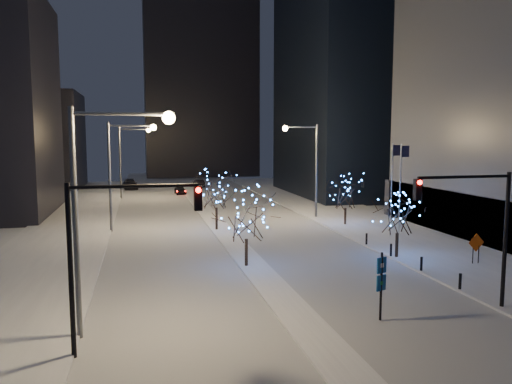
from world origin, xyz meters
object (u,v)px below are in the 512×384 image
object	(u,v)px
holiday_tree_median_far	(216,191)
construction_sign	(476,245)
holiday_tree_plaza_far	(346,193)
traffic_signal_east	(479,218)
holiday_tree_plaza_near	(398,215)
street_lamp_w_near	(100,189)
street_lamp_w_far	(128,152)
traffic_signal_west	(111,238)
car_near	(180,190)
wayfinding_sign	(381,279)
street_lamp_east	(308,158)
car_far	(130,184)
car_mid	(199,183)
holiday_tree_median_near	(246,216)
street_lamp_w_mid	(121,161)

from	to	relation	value
holiday_tree_median_far	construction_sign	bearing A→B (deg)	-46.79
holiday_tree_median_far	holiday_tree_plaza_far	size ratio (longest dim) A/B	1.11
traffic_signal_east	holiday_tree_plaza_near	world-z (taller)	traffic_signal_east
street_lamp_w_near	street_lamp_w_far	xyz separation A→B (m)	(0.00, 50.00, 0.00)
street_lamp_w_near	traffic_signal_west	size ratio (longest dim) A/B	1.43
street_lamp_w_far	holiday_tree_plaza_far	distance (m)	34.49
car_near	wayfinding_sign	size ratio (longest dim) A/B	1.11
traffic_signal_west	holiday_tree_plaza_near	distance (m)	22.34
traffic_signal_east	wayfinding_sign	xyz separation A→B (m)	(-5.21, -0.05, -2.72)
street_lamp_w_near	street_lamp_w_far	world-z (taller)	same
street_lamp_w_far	traffic_signal_east	size ratio (longest dim) A/B	1.43
traffic_signal_east	holiday_tree_plaza_near	xyz separation A→B (m)	(1.56, 10.74, -1.55)
holiday_tree_median_far	holiday_tree_plaza_near	xyz separation A→B (m)	(11.00, -13.39, -0.51)
street_lamp_east	traffic_signal_east	size ratio (longest dim) A/B	1.43
traffic_signal_east	car_far	distance (m)	66.32
holiday_tree_median_far	holiday_tree_plaza_far	bearing A→B (deg)	-0.78
car_near	holiday_tree_plaza_far	bearing A→B (deg)	-69.54
traffic_signal_east	car_mid	xyz separation A→B (m)	(-6.42, 64.66, -4.11)
traffic_signal_west	car_mid	xyz separation A→B (m)	(10.95, 65.66, -4.11)
car_far	wayfinding_sign	world-z (taller)	wayfinding_sign
street_lamp_w_far	holiday_tree_plaza_near	bearing A→B (deg)	-64.23
car_mid	construction_sign	world-z (taller)	construction_sign
street_lamp_east	traffic_signal_east	xyz separation A→B (m)	(-1.14, -29.00, -1.69)
street_lamp_east	car_far	world-z (taller)	street_lamp_east
holiday_tree_median_near	holiday_tree_median_far	size ratio (longest dim) A/B	1.01
street_lamp_w_mid	street_lamp_east	size ratio (longest dim) A/B	1.00
street_lamp_w_mid	car_near	world-z (taller)	street_lamp_w_mid
street_lamp_w_far	wayfinding_sign	size ratio (longest dim) A/B	3.01
holiday_tree_plaza_near	holiday_tree_median_near	bearing A→B (deg)	179.64
car_mid	holiday_tree_plaza_far	distance (m)	41.92
traffic_signal_east	holiday_tree_plaza_far	distance (m)	24.23
car_far	construction_sign	size ratio (longest dim) A/B	2.62
street_lamp_w_mid	construction_sign	world-z (taller)	street_lamp_w_mid
street_lamp_w_near	traffic_signal_west	xyz separation A→B (m)	(0.50, -2.00, -1.74)
traffic_signal_east	holiday_tree_plaza_near	bearing A→B (deg)	81.73
street_lamp_w_mid	street_lamp_w_near	bearing A→B (deg)	-90.00
street_lamp_east	holiday_tree_median_near	world-z (taller)	street_lamp_east
street_lamp_east	traffic_signal_east	bearing A→B (deg)	-92.26
car_mid	holiday_tree_median_far	xyz separation A→B (m)	(-3.02, -40.53, 3.06)
street_lamp_w_mid	car_far	distance (m)	38.15
car_near	car_far	distance (m)	12.08
street_lamp_w_near	street_lamp_w_mid	world-z (taller)	same
car_far	holiday_tree_plaza_far	distance (m)	45.13
street_lamp_w_far	street_lamp_w_mid	bearing A→B (deg)	-90.00
street_lamp_w_mid	street_lamp_w_far	world-z (taller)	same
holiday_tree_median_far	car_mid	bearing A→B (deg)	85.74
traffic_signal_west	holiday_tree_plaza_near	size ratio (longest dim) A/B	1.49
holiday_tree_plaza_far	construction_sign	world-z (taller)	holiday_tree_plaza_far
car_mid	wayfinding_sign	size ratio (longest dim) A/B	1.19
street_lamp_w_near	car_near	distance (m)	54.09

